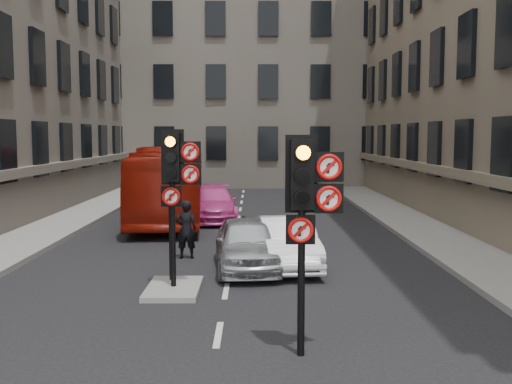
{
  "coord_description": "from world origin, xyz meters",
  "views": [
    {
      "loc": [
        0.63,
        -8.43,
        3.58
      ],
      "look_at": [
        0.67,
        1.73,
        2.6
      ],
      "focal_mm": 42.0,
      "sensor_mm": 36.0,
      "label": 1
    }
  ],
  "objects_px": {
    "car_pink": "(213,204)",
    "motorcycle": "(241,237)",
    "signal_near": "(307,198)",
    "motorcyclist": "(186,229)",
    "info_sign": "(170,225)",
    "car_white": "(287,243)",
    "car_silver": "(247,244)",
    "bus_red": "(170,183)",
    "signal_far": "(176,174)"
  },
  "relations": [
    {
      "from": "signal_near",
      "to": "bus_red",
      "type": "xyz_separation_m",
      "value": [
        -4.37,
        15.59,
        -1.05
      ]
    },
    {
      "from": "car_white",
      "to": "signal_far",
      "type": "bearing_deg",
      "value": -140.97
    },
    {
      "from": "car_silver",
      "to": "car_white",
      "type": "bearing_deg",
      "value": 10.65
    },
    {
      "from": "car_silver",
      "to": "motorcyclist",
      "type": "relative_size",
      "value": 2.39
    },
    {
      "from": "car_white",
      "to": "motorcycle",
      "type": "xyz_separation_m",
      "value": [
        -1.27,
        1.42,
        -0.09
      ]
    },
    {
      "from": "signal_far",
      "to": "motorcyclist",
      "type": "bearing_deg",
      "value": 93.13
    },
    {
      "from": "signal_near",
      "to": "motorcyclist",
      "type": "height_order",
      "value": "signal_near"
    },
    {
      "from": "car_pink",
      "to": "motorcycle",
      "type": "distance_m",
      "value": 7.54
    },
    {
      "from": "motorcyclist",
      "to": "motorcycle",
      "type": "bearing_deg",
      "value": -173.06
    },
    {
      "from": "signal_near",
      "to": "car_pink",
      "type": "distance_m",
      "value": 15.7
    },
    {
      "from": "signal_far",
      "to": "bus_red",
      "type": "xyz_separation_m",
      "value": [
        -1.77,
        11.59,
        -1.17
      ]
    },
    {
      "from": "car_pink",
      "to": "info_sign",
      "type": "height_order",
      "value": "info_sign"
    },
    {
      "from": "car_silver",
      "to": "bus_red",
      "type": "height_order",
      "value": "bus_red"
    },
    {
      "from": "signal_near",
      "to": "motorcyclist",
      "type": "relative_size",
      "value": 2.11
    },
    {
      "from": "car_pink",
      "to": "bus_red",
      "type": "height_order",
      "value": "bus_red"
    },
    {
      "from": "motorcyclist",
      "to": "info_sign",
      "type": "bearing_deg",
      "value": 85.49
    },
    {
      "from": "car_white",
      "to": "car_pink",
      "type": "height_order",
      "value": "car_pink"
    },
    {
      "from": "bus_red",
      "to": "motorcycle",
      "type": "bearing_deg",
      "value": -72.1
    },
    {
      "from": "info_sign",
      "to": "car_pink",
      "type": "bearing_deg",
      "value": 88.35
    },
    {
      "from": "signal_far",
      "to": "bus_red",
      "type": "bearing_deg",
      "value": 98.68
    },
    {
      "from": "signal_near",
      "to": "info_sign",
      "type": "height_order",
      "value": "signal_near"
    },
    {
      "from": "signal_near",
      "to": "motorcyclist",
      "type": "distance_m",
      "value": 8.33
    },
    {
      "from": "bus_red",
      "to": "motorcyclist",
      "type": "xyz_separation_m",
      "value": [
        1.57,
        -7.94,
        -0.68
      ]
    },
    {
      "from": "info_sign",
      "to": "motorcyclist",
      "type": "bearing_deg",
      "value": 89.19
    },
    {
      "from": "car_pink",
      "to": "motorcyclist",
      "type": "relative_size",
      "value": 2.81
    },
    {
      "from": "car_silver",
      "to": "info_sign",
      "type": "relative_size",
      "value": 1.97
    },
    {
      "from": "car_white",
      "to": "info_sign",
      "type": "xyz_separation_m",
      "value": [
        -2.89,
        -1.95,
        0.78
      ]
    },
    {
      "from": "motorcycle",
      "to": "info_sign",
      "type": "distance_m",
      "value": 3.83
    },
    {
      "from": "motorcycle",
      "to": "info_sign",
      "type": "height_order",
      "value": "info_sign"
    },
    {
      "from": "signal_far",
      "to": "car_white",
      "type": "bearing_deg",
      "value": 43.66
    },
    {
      "from": "bus_red",
      "to": "motorcycle",
      "type": "height_order",
      "value": "bus_red"
    },
    {
      "from": "car_pink",
      "to": "motorcycle",
      "type": "height_order",
      "value": "car_pink"
    },
    {
      "from": "motorcycle",
      "to": "signal_near",
      "type": "bearing_deg",
      "value": -72.57
    },
    {
      "from": "car_pink",
      "to": "info_sign",
      "type": "distance_m",
      "value": 10.82
    },
    {
      "from": "bus_red",
      "to": "info_sign",
      "type": "distance_m",
      "value": 11.11
    },
    {
      "from": "car_pink",
      "to": "info_sign",
      "type": "bearing_deg",
      "value": -96.41
    },
    {
      "from": "motorcycle",
      "to": "motorcyclist",
      "type": "height_order",
      "value": "motorcyclist"
    },
    {
      "from": "car_silver",
      "to": "motorcyclist",
      "type": "height_order",
      "value": "motorcyclist"
    },
    {
      "from": "car_white",
      "to": "signal_near",
      "type": "bearing_deg",
      "value": -95.11
    },
    {
      "from": "signal_far",
      "to": "car_silver",
      "type": "height_order",
      "value": "signal_far"
    },
    {
      "from": "car_pink",
      "to": "bus_red",
      "type": "xyz_separation_m",
      "value": [
        -1.81,
        0.21,
        0.84
      ]
    },
    {
      "from": "car_silver",
      "to": "motorcycle",
      "type": "xyz_separation_m",
      "value": [
        -0.19,
        1.72,
        -0.12
      ]
    },
    {
      "from": "info_sign",
      "to": "car_white",
      "type": "bearing_deg",
      "value": 33.78
    },
    {
      "from": "signal_far",
      "to": "motorcycle",
      "type": "distance_m",
      "value": 4.7
    },
    {
      "from": "motorcycle",
      "to": "bus_red",
      "type": "bearing_deg",
      "value": 121.13
    },
    {
      "from": "car_white",
      "to": "motorcyclist",
      "type": "xyz_separation_m",
      "value": [
        -2.85,
        1.12,
        0.19
      ]
    },
    {
      "from": "car_white",
      "to": "info_sign",
      "type": "height_order",
      "value": "info_sign"
    },
    {
      "from": "bus_red",
      "to": "motorcyclist",
      "type": "height_order",
      "value": "bus_red"
    },
    {
      "from": "car_silver",
      "to": "motorcyclist",
      "type": "bearing_deg",
      "value": 136.58
    },
    {
      "from": "bus_red",
      "to": "motorcyclist",
      "type": "relative_size",
      "value": 6.49
    }
  ]
}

